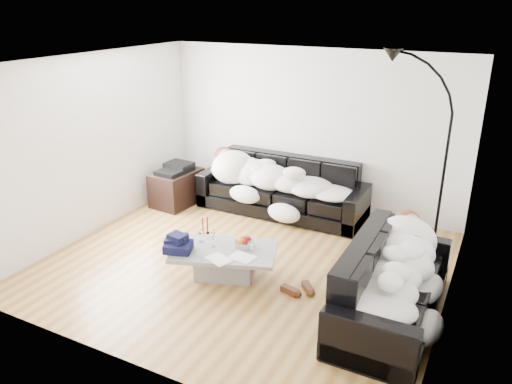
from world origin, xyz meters
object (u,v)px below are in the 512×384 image
at_px(sofa_right, 393,282).
at_px(floor_lamp, 444,170).
at_px(wine_glass_b, 201,235).
at_px(candle_right, 207,226).
at_px(wine_glass_c, 213,241).
at_px(av_cabinet, 177,188).
at_px(stereo, 176,168).
at_px(wine_glass_a, 214,235).
at_px(sofa_back, 282,187).
at_px(sleeper_back, 281,176).
at_px(candle_left, 203,226).
at_px(coffee_table, 224,262).
at_px(fruit_bowl, 244,242).
at_px(shoes, 298,289).
at_px(sleeper_right, 395,264).

xyz_separation_m(sofa_right, floor_lamp, (0.17, 1.84, 0.75)).
xyz_separation_m(wine_glass_b, candle_right, (-0.05, 0.24, 0.03)).
bearing_deg(wine_glass_c, floor_lamp, 38.91).
bearing_deg(floor_lamp, av_cabinet, -177.68).
relative_size(wine_glass_c, stereo, 0.37).
xyz_separation_m(wine_glass_a, av_cabinet, (-1.70, 1.55, -0.16)).
bearing_deg(wine_glass_a, sofa_back, 89.03).
distance_m(sleeper_back, wine_glass_b, 2.10).
relative_size(wine_glass_c, candle_left, 0.72).
distance_m(candle_left, candle_right, 0.06).
distance_m(coffee_table, fruit_bowl, 0.36).
bearing_deg(wine_glass_a, sleeper_back, 89.01).
distance_m(wine_glass_c, stereo, 2.47).
bearing_deg(sofa_back, sofa_right, -42.64).
xyz_separation_m(sofa_right, coffee_table, (-2.07, -0.09, -0.25)).
relative_size(sofa_back, av_cabinet, 3.23).
bearing_deg(av_cabinet, wine_glass_c, -38.88).
height_order(coffee_table, stereo, stereo).
distance_m(shoes, stereo, 3.40).
bearing_deg(coffee_table, sofa_right, 2.53).
bearing_deg(floor_lamp, sofa_back, 173.25).
bearing_deg(wine_glass_a, candle_left, 154.55).
bearing_deg(sleeper_right, stereo, 68.13).
distance_m(sleeper_back, floor_lamp, 2.51).
distance_m(candle_left, av_cabinet, 2.06).
height_order(sofa_back, stereo, sofa_back).
height_order(wine_glass_c, av_cabinet, av_cabinet).
relative_size(fruit_bowl, wine_glass_b, 1.31).
xyz_separation_m(sofa_right, stereo, (-4.00, 1.61, 0.21)).
relative_size(sleeper_right, shoes, 4.68).
bearing_deg(sleeper_right, floor_lamp, -5.43).
height_order(sofa_back, sleeper_back, sofa_back).
bearing_deg(sleeper_right, candle_left, 86.27).
distance_m(sleeper_back, candle_right, 1.87).
height_order(fruit_bowl, wine_glass_c, wine_glass_c).
distance_m(wine_glass_a, floor_lamp, 3.14).
distance_m(sofa_back, wine_glass_a, 2.04).
relative_size(sofa_right, shoes, 5.46).
relative_size(sofa_right, av_cabinet, 2.55).
distance_m(candle_left, stereo, 2.06).
height_order(sofa_back, wine_glass_c, sofa_back).
bearing_deg(wine_glass_b, wine_glass_a, 37.26).
relative_size(wine_glass_a, av_cabinet, 0.19).
height_order(sofa_back, floor_lamp, floor_lamp).
bearing_deg(wine_glass_b, sleeper_back, 85.44).
relative_size(sofa_back, candle_right, 11.68).
bearing_deg(sleeper_right, sofa_right, 0.00).
height_order(wine_glass_c, floor_lamp, floor_lamp).
bearing_deg(coffee_table, wine_glass_a, 148.86).
height_order(coffee_table, wine_glass_a, wine_glass_a).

